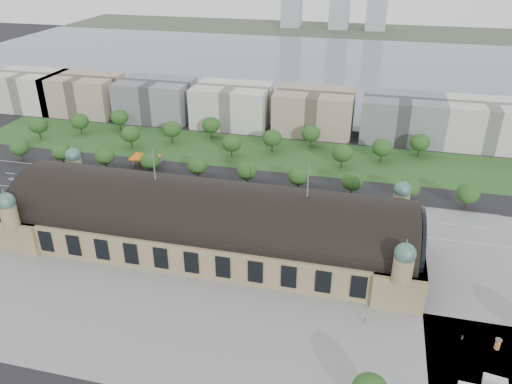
% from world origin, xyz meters
% --- Properties ---
extents(ground, '(900.00, 900.00, 0.00)m').
position_xyz_m(ground, '(0.00, 0.00, 0.00)').
color(ground, black).
rests_on(ground, ground).
extents(station, '(150.00, 48.40, 44.30)m').
position_xyz_m(station, '(0.00, 0.00, 10.28)').
color(station, '#98895E').
rests_on(station, ground).
extents(plaza_south, '(190.00, 48.00, 0.12)m').
position_xyz_m(plaza_south, '(10.00, -44.00, 0.00)').
color(plaza_south, gray).
rests_on(plaza_south, ground).
extents(plaza_east, '(56.00, 100.00, 0.12)m').
position_xyz_m(plaza_east, '(103.00, 0.00, 0.00)').
color(plaza_east, gray).
rests_on(plaza_east, ground).
extents(road_slab, '(260.00, 26.00, 0.10)m').
position_xyz_m(road_slab, '(-20.00, 38.00, 0.00)').
color(road_slab, black).
rests_on(road_slab, ground).
extents(grass_belt, '(300.00, 45.00, 0.10)m').
position_xyz_m(grass_belt, '(-15.00, 93.00, 0.00)').
color(grass_belt, '#265020').
rests_on(grass_belt, ground).
extents(petrol_station, '(14.00, 13.00, 5.05)m').
position_xyz_m(petrol_station, '(-53.91, 65.28, 2.95)').
color(petrol_station, orange).
rests_on(petrol_station, ground).
extents(lake, '(700.00, 320.00, 0.08)m').
position_xyz_m(lake, '(0.00, 298.00, 0.00)').
color(lake, slate).
rests_on(lake, ground).
extents(far_shore, '(700.00, 120.00, 0.14)m').
position_xyz_m(far_shore, '(0.00, 498.00, 0.00)').
color(far_shore, '#44513D').
rests_on(far_shore, ground).
extents(office_0, '(45.00, 32.00, 24.00)m').
position_xyz_m(office_0, '(-170.00, 133.00, 12.00)').
color(office_0, silver).
rests_on(office_0, ground).
extents(office_1, '(45.00, 32.00, 24.00)m').
position_xyz_m(office_1, '(-130.00, 133.00, 12.00)').
color(office_1, tan).
rests_on(office_1, ground).
extents(office_2, '(45.00, 32.00, 24.00)m').
position_xyz_m(office_2, '(-80.00, 133.00, 12.00)').
color(office_2, gray).
rests_on(office_2, ground).
extents(office_3, '(45.00, 32.00, 24.00)m').
position_xyz_m(office_3, '(-30.00, 133.00, 12.00)').
color(office_3, silver).
rests_on(office_3, ground).
extents(office_4, '(45.00, 32.00, 24.00)m').
position_xyz_m(office_4, '(20.00, 133.00, 12.00)').
color(office_4, tan).
rests_on(office_4, ground).
extents(office_5, '(45.00, 32.00, 24.00)m').
position_xyz_m(office_5, '(70.00, 133.00, 12.00)').
color(office_5, gray).
rests_on(office_5, ground).
extents(office_6, '(45.00, 32.00, 24.00)m').
position_xyz_m(office_6, '(115.00, 133.00, 12.00)').
color(office_6, silver).
rests_on(office_6, ground).
extents(tree_row_0, '(9.60, 9.60, 11.52)m').
position_xyz_m(tree_row_0, '(-120.00, 53.00, 7.43)').
color(tree_row_0, '#2D2116').
rests_on(tree_row_0, ground).
extents(tree_row_1, '(9.60, 9.60, 11.52)m').
position_xyz_m(tree_row_1, '(-96.00, 53.00, 7.43)').
color(tree_row_1, '#2D2116').
rests_on(tree_row_1, ground).
extents(tree_row_2, '(9.60, 9.60, 11.52)m').
position_xyz_m(tree_row_2, '(-72.00, 53.00, 7.43)').
color(tree_row_2, '#2D2116').
rests_on(tree_row_2, ground).
extents(tree_row_3, '(9.60, 9.60, 11.52)m').
position_xyz_m(tree_row_3, '(-48.00, 53.00, 7.43)').
color(tree_row_3, '#2D2116').
rests_on(tree_row_3, ground).
extents(tree_row_4, '(9.60, 9.60, 11.52)m').
position_xyz_m(tree_row_4, '(-24.00, 53.00, 7.43)').
color(tree_row_4, '#2D2116').
rests_on(tree_row_4, ground).
extents(tree_row_5, '(9.60, 9.60, 11.52)m').
position_xyz_m(tree_row_5, '(0.00, 53.00, 7.43)').
color(tree_row_5, '#2D2116').
rests_on(tree_row_5, ground).
extents(tree_row_6, '(9.60, 9.60, 11.52)m').
position_xyz_m(tree_row_6, '(24.00, 53.00, 7.43)').
color(tree_row_6, '#2D2116').
rests_on(tree_row_6, ground).
extents(tree_row_7, '(9.60, 9.60, 11.52)m').
position_xyz_m(tree_row_7, '(48.00, 53.00, 7.43)').
color(tree_row_7, '#2D2116').
rests_on(tree_row_7, ground).
extents(tree_row_8, '(9.60, 9.60, 11.52)m').
position_xyz_m(tree_row_8, '(72.00, 53.00, 7.43)').
color(tree_row_8, '#2D2116').
rests_on(tree_row_8, ground).
extents(tree_row_9, '(9.60, 9.60, 11.52)m').
position_xyz_m(tree_row_9, '(96.00, 53.00, 7.43)').
color(tree_row_9, '#2D2116').
rests_on(tree_row_9, ground).
extents(tree_belt_0, '(10.40, 10.40, 12.48)m').
position_xyz_m(tree_belt_0, '(-130.00, 83.00, 8.05)').
color(tree_belt_0, '#2D2116').
rests_on(tree_belt_0, ground).
extents(tree_belt_1, '(10.40, 10.40, 12.48)m').
position_xyz_m(tree_belt_1, '(-111.00, 95.00, 8.05)').
color(tree_belt_1, '#2D2116').
rests_on(tree_belt_1, ground).
extents(tree_belt_2, '(10.40, 10.40, 12.48)m').
position_xyz_m(tree_belt_2, '(-92.00, 107.00, 8.05)').
color(tree_belt_2, '#2D2116').
rests_on(tree_belt_2, ground).
extents(tree_belt_3, '(10.40, 10.40, 12.48)m').
position_xyz_m(tree_belt_3, '(-73.00, 83.00, 8.05)').
color(tree_belt_3, '#2D2116').
rests_on(tree_belt_3, ground).
extents(tree_belt_4, '(10.40, 10.40, 12.48)m').
position_xyz_m(tree_belt_4, '(-54.00, 95.00, 8.05)').
color(tree_belt_4, '#2D2116').
rests_on(tree_belt_4, ground).
extents(tree_belt_5, '(10.40, 10.40, 12.48)m').
position_xyz_m(tree_belt_5, '(-35.00, 107.00, 8.05)').
color(tree_belt_5, '#2D2116').
rests_on(tree_belt_5, ground).
extents(tree_belt_6, '(10.40, 10.40, 12.48)m').
position_xyz_m(tree_belt_6, '(-16.00, 83.00, 8.05)').
color(tree_belt_6, '#2D2116').
rests_on(tree_belt_6, ground).
extents(tree_belt_7, '(10.40, 10.40, 12.48)m').
position_xyz_m(tree_belt_7, '(3.00, 95.00, 8.05)').
color(tree_belt_7, '#2D2116').
rests_on(tree_belt_7, ground).
extents(tree_belt_8, '(10.40, 10.40, 12.48)m').
position_xyz_m(tree_belt_8, '(22.00, 107.00, 8.05)').
color(tree_belt_8, '#2D2116').
rests_on(tree_belt_8, ground).
extents(tree_belt_9, '(10.40, 10.40, 12.48)m').
position_xyz_m(tree_belt_9, '(41.00, 83.00, 8.05)').
color(tree_belt_9, '#2D2116').
rests_on(tree_belt_9, ground).
extents(tree_belt_10, '(10.40, 10.40, 12.48)m').
position_xyz_m(tree_belt_10, '(60.00, 95.00, 8.05)').
color(tree_belt_10, '#2D2116').
rests_on(tree_belt_10, ground).
extents(tree_belt_11, '(10.40, 10.40, 12.48)m').
position_xyz_m(tree_belt_11, '(79.00, 107.00, 8.05)').
color(tree_belt_11, '#2D2116').
rests_on(tree_belt_11, ground).
extents(traffic_car_0, '(4.06, 2.04, 1.33)m').
position_xyz_m(traffic_car_0, '(-110.20, 31.81, 0.66)').
color(traffic_car_0, silver).
rests_on(traffic_car_0, ground).
extents(traffic_car_1, '(4.39, 1.68, 1.43)m').
position_xyz_m(traffic_car_1, '(-97.28, 48.87, 0.71)').
color(traffic_car_1, '#9C9FA5').
rests_on(traffic_car_1, ground).
extents(traffic_car_2, '(5.17, 2.55, 1.41)m').
position_xyz_m(traffic_car_2, '(-54.23, 30.77, 0.71)').
color(traffic_car_2, black).
rests_on(traffic_car_2, ground).
extents(traffic_car_5, '(4.88, 1.96, 1.58)m').
position_xyz_m(traffic_car_5, '(31.07, 38.96, 0.79)').
color(traffic_car_5, slate).
rests_on(traffic_car_5, ground).
extents(traffic_car_6, '(5.09, 2.51, 1.39)m').
position_xyz_m(traffic_car_6, '(64.60, 36.07, 0.69)').
color(traffic_car_6, silver).
rests_on(traffic_car_6, ground).
extents(parked_car_0, '(4.46, 3.37, 1.41)m').
position_xyz_m(parked_car_0, '(-57.43, 23.45, 0.70)').
color(parked_car_0, black).
rests_on(parked_car_0, ground).
extents(parked_car_1, '(5.24, 3.75, 1.33)m').
position_xyz_m(parked_car_1, '(-61.34, 21.00, 0.66)').
color(parked_car_1, maroon).
rests_on(parked_car_1, ground).
extents(parked_car_2, '(5.58, 4.03, 1.50)m').
position_xyz_m(parked_car_2, '(-55.31, 23.67, 0.75)').
color(parked_car_2, '#1E1947').
rests_on(parked_car_2, ground).
extents(parked_car_3, '(5.15, 3.97, 1.64)m').
position_xyz_m(parked_car_3, '(-43.81, 24.45, 0.82)').
color(parked_car_3, slate).
rests_on(parked_car_3, ground).
extents(parked_car_4, '(4.69, 3.35, 1.47)m').
position_xyz_m(parked_car_4, '(-46.02, 25.00, 0.73)').
color(parked_car_4, silver).
rests_on(parked_car_4, ground).
extents(parked_car_5, '(5.69, 4.14, 1.44)m').
position_xyz_m(parked_car_5, '(-26.87, 21.71, 0.72)').
color(parked_car_5, gray).
rests_on(parked_car_5, ground).
extents(parked_car_6, '(5.17, 4.80, 1.46)m').
position_xyz_m(parked_car_6, '(-33.53, 23.99, 0.73)').
color(parked_car_6, black).
rests_on(parked_car_6, ground).
extents(bus_west, '(12.80, 3.15, 3.56)m').
position_xyz_m(bus_west, '(-22.11, 31.70, 1.78)').
color(bus_west, red).
rests_on(bus_west, ground).
extents(bus_mid, '(10.78, 3.36, 2.95)m').
position_xyz_m(bus_mid, '(-4.91, 32.00, 1.48)').
color(bus_mid, silver).
rests_on(bus_mid, ground).
extents(bus_east, '(11.34, 3.56, 3.11)m').
position_xyz_m(bus_east, '(40.00, 31.17, 1.55)').
color(bus_east, '#B9B3AB').
rests_on(bus_east, ground).
extents(van_east, '(6.16, 3.26, 2.54)m').
position_xyz_m(van_east, '(91.15, -44.63, 1.21)').
color(van_east, '#BDBDBF').
rests_on(van_east, ground).
extents(advertising_column, '(1.82, 1.82, 3.46)m').
position_xyz_m(advertising_column, '(94.46, -30.58, 1.80)').
color(advertising_column, '#C54331').
rests_on(advertising_column, ground).
extents(pedestrian_0, '(1.06, 0.77, 1.94)m').
position_xyz_m(pedestrian_0, '(57.89, -29.01, 0.97)').
color(pedestrian_0, gray).
rests_on(pedestrian_0, ground).
extents(pedestrian_2, '(0.69, 1.00, 1.90)m').
position_xyz_m(pedestrian_2, '(85.43, -29.18, 0.95)').
color(pedestrian_2, gray).
rests_on(pedestrian_2, ground).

